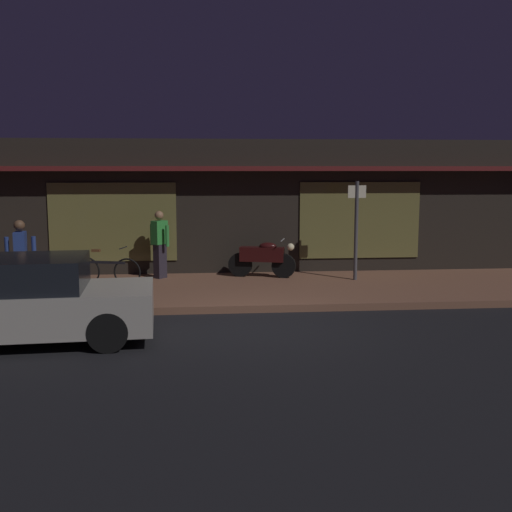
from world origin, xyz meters
TOP-DOWN VIEW (x-y plane):
  - ground_plane at (0.00, 0.00)m, footprint 60.00×60.00m
  - sidewalk_slab at (0.00, 3.00)m, footprint 18.00×4.00m
  - storefront_building at (0.00, 6.39)m, footprint 18.00×3.30m
  - motorcycle at (0.57, 4.24)m, footprint 1.67×0.69m
  - bicycle_parked at (-3.17, 3.44)m, footprint 1.61×0.56m
  - person_photographer at (-4.65, 1.90)m, footprint 0.62×0.41m
  - person_bystander at (-2.00, 4.37)m, footprint 0.52×0.47m
  - sign_post at (2.77, 3.68)m, footprint 0.44×0.09m
  - parked_car_near at (-3.91, -0.72)m, footprint 4.20×2.02m

SIDE VIEW (x-z plane):
  - ground_plane at x=0.00m, z-range 0.00..0.00m
  - sidewalk_slab at x=0.00m, z-range 0.00..0.15m
  - bicycle_parked at x=-3.17m, z-range 0.05..0.96m
  - motorcycle at x=0.57m, z-range 0.16..1.13m
  - parked_car_near at x=-3.91m, z-range -0.01..1.41m
  - person_photographer at x=-4.65m, z-range 0.19..1.86m
  - person_bystander at x=-2.00m, z-range 0.19..1.86m
  - sign_post at x=2.77m, z-range 0.31..2.71m
  - storefront_building at x=0.00m, z-range 0.00..3.60m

